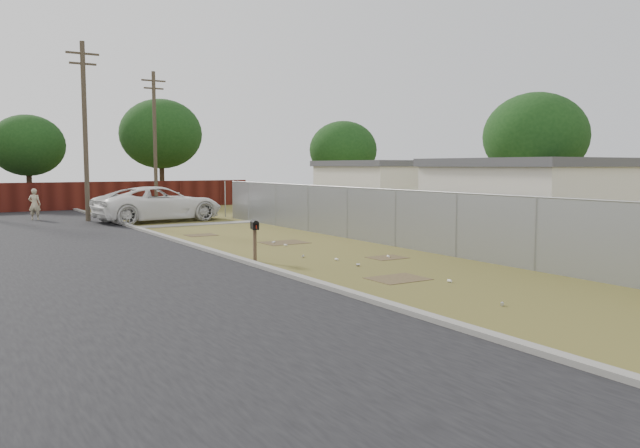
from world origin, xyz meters
TOP-DOWN VIEW (x-y plane):
  - ground at (0.00, 0.00)m, footprint 120.00×120.00m
  - street at (-6.76, 8.05)m, footprint 15.10×60.00m
  - chainlink_fence at (3.12, 1.03)m, footprint 0.10×27.06m
  - privacy_fence at (-6.00, 25.00)m, footprint 30.00×0.12m
  - utility_poles at (-3.67, 20.67)m, footprint 12.60×8.24m
  - houses at (9.70, 3.13)m, footprint 9.30×17.24m
  - horizon_trees at (0.84, 23.56)m, footprint 33.32×31.94m
  - mailbox at (-2.60, -0.51)m, footprint 0.31×0.54m
  - pickup_truck at (-0.86, 14.21)m, footprint 6.78×3.80m
  - pedestrian at (-6.20, 18.19)m, footprint 0.72×0.61m
  - scattered_litter at (-0.23, -2.04)m, footprint 2.34×11.71m

SIDE VIEW (x-z plane):
  - ground at x=0.00m, z-range 0.00..0.00m
  - street at x=-6.76m, z-range -0.04..0.08m
  - scattered_litter at x=-0.23m, z-range 0.01..0.08m
  - chainlink_fence at x=3.12m, z-range -0.21..1.81m
  - pedestrian at x=-6.20m, z-range 0.00..1.66m
  - pickup_truck at x=-0.86m, z-range 0.00..1.79m
  - privacy_fence at x=-6.00m, z-range 0.00..1.80m
  - mailbox at x=-2.60m, z-range 0.36..1.60m
  - houses at x=9.70m, z-range 0.01..3.11m
  - horizon_trees at x=0.84m, z-range 0.74..8.52m
  - utility_poles at x=-3.67m, z-range 0.19..9.19m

